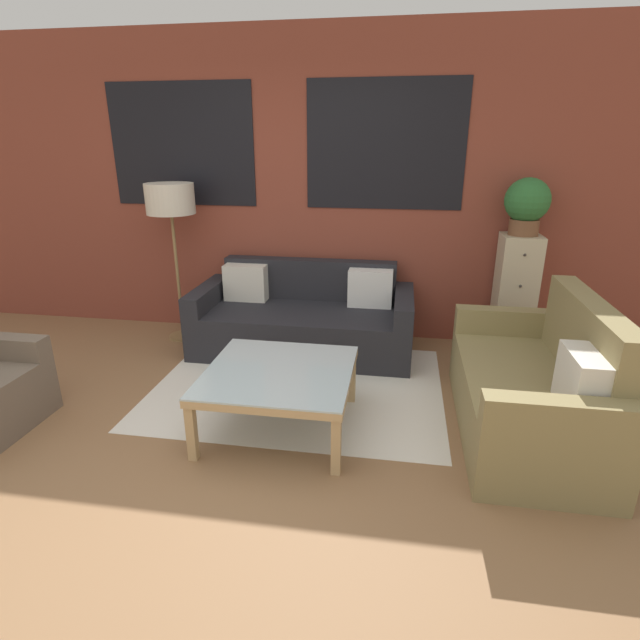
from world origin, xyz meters
TOP-DOWN VIEW (x-y plane):
  - ground_plane at (0.00, 0.00)m, footprint 16.00×16.00m
  - wall_back_brick at (0.00, 2.44)m, footprint 8.40×0.09m
  - rug at (0.39, 1.19)m, footprint 2.24×1.75m
  - couch_dark at (0.29, 1.95)m, footprint 1.96×0.88m
  - settee_vintage at (2.05, 0.79)m, footprint 0.80×1.59m
  - coffee_table at (0.39, 0.58)m, footprint 0.95×0.95m
  - floor_lamp at (-0.95, 2.04)m, footprint 0.44×0.44m
  - drawer_cabinet at (2.16, 2.19)m, footprint 0.33×0.36m
  - potted_plant at (2.16, 2.19)m, footprint 0.37×0.37m

SIDE VIEW (x-z plane):
  - ground_plane at x=0.00m, z-range 0.00..0.00m
  - rug at x=0.39m, z-range 0.00..0.00m
  - couch_dark at x=0.29m, z-range -0.11..0.67m
  - settee_vintage at x=2.05m, z-range -0.15..0.77m
  - coffee_table at x=0.39m, z-range 0.15..0.58m
  - drawer_cabinet at x=2.16m, z-range 0.00..1.08m
  - floor_lamp at x=-0.95m, z-range 0.55..2.04m
  - potted_plant at x=2.16m, z-range 1.10..1.58m
  - wall_back_brick at x=0.00m, z-range 0.01..2.81m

